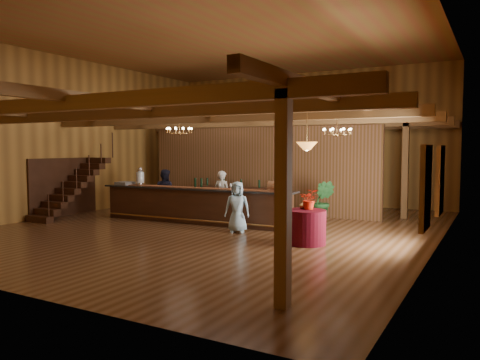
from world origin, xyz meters
The scene contains 29 objects.
floor centered at (0.00, 0.00, 0.00)m, with size 14.00×14.00×0.00m, color brown.
ceiling centered at (0.00, 0.00, 5.50)m, with size 14.00×14.00×0.00m, color olive.
wall_back centered at (0.00, 7.00, 2.75)m, with size 12.00×0.10×5.50m, color #A6732F.
wall_left centered at (-6.00, 0.00, 2.75)m, with size 0.10×14.00×5.50m, color #A6732F.
wall_right centered at (6.00, 0.00, 2.75)m, with size 0.10×14.00×5.50m, color #A6732F.
beam_grid centered at (0.00, 0.51, 3.24)m, with size 11.90×13.90×0.39m.
support_posts centered at (0.00, -0.50, 1.60)m, with size 9.20×10.20×3.20m.
partition_wall centered at (-0.50, 3.50, 1.55)m, with size 9.00×0.18×3.10m, color brown.
window_right_front centered at (5.95, -1.60, 1.55)m, with size 0.12×1.05×1.75m, color white.
window_right_back centered at (5.95, 1.00, 1.55)m, with size 0.12×1.05×1.75m, color white.
staircase centered at (-5.45, -0.74, 1.00)m, with size 1.00×2.80×2.00m.
backroom_boxes centered at (-0.29, 5.50, 0.53)m, with size 4.10×0.60×1.10m.
tasting_bar centered at (-1.09, 0.34, 0.56)m, with size 6.66×1.16×1.12m.
beverage_dispenser centered at (-3.27, 0.29, 1.39)m, with size 0.26×0.26×0.60m.
glass_rack_tray centered at (-3.83, 0.16, 1.15)m, with size 0.50×0.50×0.10m, color gray.
raffle_drum centered at (1.56, 0.41, 1.28)m, with size 0.34×0.24×0.30m.
bar_bottle_0 centered at (-1.16, 0.46, 1.25)m, with size 0.07×0.07×0.30m, color black.
bar_bottle_1 centered at (-0.94, 0.47, 1.25)m, with size 0.07×0.07×0.30m, color black.
backbar_shelf centered at (-0.93, 3.04, 0.47)m, with size 3.33×0.52×0.94m, color #3B1F11.
round_table centered at (3.14, -1.04, 0.42)m, with size 0.97×0.97×0.84m, color #4E0413.
chandelier_left centered at (-1.65, 0.31, 2.90)m, with size 0.80×0.80×0.45m.
chandelier_right centered at (3.27, 0.95, 2.81)m, with size 0.80×0.80×0.55m.
pendant_lamp centered at (3.14, -1.04, 2.40)m, with size 0.52×0.52×0.90m.
bartender centered at (-0.58, 1.14, 0.81)m, with size 0.59×0.39×1.62m, color silver.
staff_second centered at (-2.95, 1.18, 0.80)m, with size 0.78×0.61×1.61m, color black.
guest centered at (0.91, -0.50, 0.71)m, with size 0.70×0.45×1.43m, color #9CC3D4.
floor_plant centered at (2.33, 2.54, 0.66)m, with size 0.72×0.58×1.31m, color #1F5322.
table_flowers centered at (3.19, -0.92, 1.10)m, with size 0.46×0.39×0.51m, color red.
table_vase centered at (3.01, -0.91, 1.00)m, with size 0.16×0.16×0.31m, color #B88445.
Camera 1 is at (7.24, -11.72, 2.37)m, focal length 35.00 mm.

